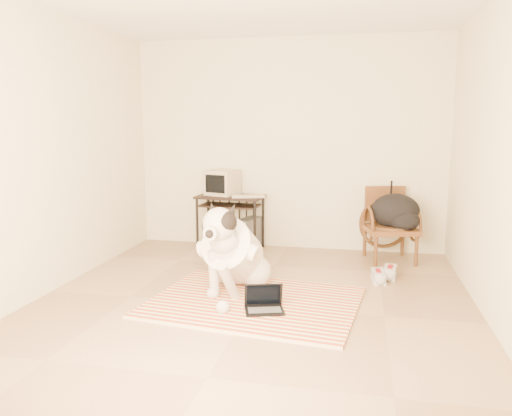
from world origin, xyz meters
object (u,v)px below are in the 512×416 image
(crt_monitor, at_px, (222,183))
(rattan_chair, at_px, (389,224))
(dog, at_px, (233,254))
(backpack, at_px, (397,213))
(laptop, at_px, (264,304))
(computer_desk, at_px, (230,203))
(pc_tower, at_px, (249,234))

(crt_monitor, height_order, rattan_chair, crt_monitor)
(dog, height_order, backpack, dog)
(dog, xyz_separation_m, laptop, (0.40, -0.48, -0.30))
(computer_desk, height_order, backpack, backpack)
(laptop, distance_m, crt_monitor, 2.50)
(dog, distance_m, rattan_chair, 2.16)
(dog, height_order, computer_desk, dog)
(dog, distance_m, pc_tower, 1.70)
(crt_monitor, height_order, backpack, crt_monitor)
(crt_monitor, distance_m, rattan_chair, 2.16)
(dog, relative_size, crt_monitor, 3.01)
(laptop, xyz_separation_m, backpack, (1.22, 1.90, 0.51))
(dog, xyz_separation_m, rattan_chair, (1.54, 1.51, 0.06))
(crt_monitor, height_order, pc_tower, crt_monitor)
(rattan_chair, height_order, backpack, rattan_chair)
(crt_monitor, bearing_deg, backpack, -6.78)
(crt_monitor, distance_m, pc_tower, 0.76)
(laptop, distance_m, backpack, 2.32)
(crt_monitor, relative_size, backpack, 0.79)
(backpack, bearing_deg, rattan_chair, 131.80)
(dog, distance_m, laptop, 0.69)
(pc_tower, bearing_deg, computer_desk, -169.02)
(computer_desk, xyz_separation_m, backpack, (2.07, -0.20, -0.01))
(dog, distance_m, backpack, 2.16)
(crt_monitor, distance_m, backpack, 2.22)
(laptop, bearing_deg, computer_desk, 112.07)
(laptop, xyz_separation_m, crt_monitor, (-0.97, 2.16, 0.79))
(laptop, xyz_separation_m, computer_desk, (-0.85, 2.10, 0.53))
(laptop, relative_size, pc_tower, 0.82)
(dog, relative_size, laptop, 3.47)
(computer_desk, height_order, crt_monitor, crt_monitor)
(backpack, bearing_deg, computer_desk, 174.48)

